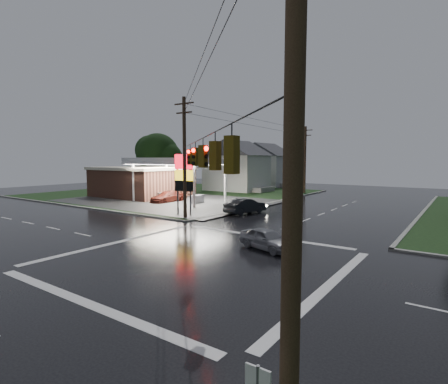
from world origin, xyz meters
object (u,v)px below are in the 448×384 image
Objects in this scene: gas_station at (147,179)px; utility_pole_n at (305,159)px; house_near at (237,165)px; utility_pole_nw at (185,156)px; utility_pole_se at (294,144)px; pylon_sign at (184,174)px; house_far at (265,164)px; tree_nw_behind at (158,155)px; car_crossing at (267,239)px; car_north at (245,206)px; car_pump at (168,197)px.

gas_station is 2.50× the size of utility_pole_n.
utility_pole_n is 11.67m from house_near.
utility_pole_nw and utility_pole_se have the same top height.
house_near is (-11.45, 26.50, -1.32)m from utility_pole_nw.
pylon_sign is 0.55× the size of utility_pole_nw.
house_far is (-11.45, 37.50, 0.39)m from pylon_sign.
utility_pole_n is 0.95× the size of house_far.
utility_pole_n is (1.00, 27.50, 1.46)m from pylon_sign.
house_far is at bearing 107.92° from utility_pole_nw.
gas_station is 13.63m from tree_nw_behind.
house_near is 2.90× the size of car_crossing.
house_near is at bearing 123.79° from utility_pole_se.
utility_pole_n is 2.24× the size of car_north.
car_pump is at bearing 141.64° from utility_pole_nw.
pylon_sign is 1.28× the size of car_north.
car_pump reaches higher than car_crossing.
car_north is at bearing -82.45° from utility_pole_n.
gas_station is 24.60m from utility_pole_n.
utility_pole_se is at bearing -41.40° from car_pump.
utility_pole_nw is 1.05× the size of utility_pole_n.
tree_nw_behind reaches higher than gas_station.
tree_nw_behind is 44.57m from car_crossing.
utility_pole_n is 25.63m from tree_nw_behind.
pylon_sign is 14.43m from car_crossing.
car_north is 0.94× the size of car_pump.
utility_pole_nw reaches higher than utility_pole_n.
gas_station is 31.82m from car_crossing.
tree_nw_behind is (-23.34, 19.49, 2.17)m from pylon_sign.
house_near is at bearing 53.43° from car_crossing.
utility_pole_se is 58.64m from tree_nw_behind.
utility_pole_nw reaches higher than tree_nw_behind.
utility_pole_se reaches higher than house_near.
utility_pole_nw is at bearing -72.08° from house_far.
tree_nw_behind is 20.31m from car_pump.
utility_pole_nw is at bearing 73.68° from car_north.
car_pump is at bearing -84.76° from house_far.
utility_pole_nw reaches higher than house_far.
gas_station is 19.82m from car_north.
house_far is 21.65m from tree_nw_behind.
utility_pole_se is 39.40m from car_pump.
pylon_sign reaches higher than car_north.
house_near is (4.73, 16.30, 1.86)m from gas_station.
house_far reaches higher than car_pump.
house_near is at bearing 73.83° from gas_station.
house_near is 25.65m from car_north.
car_crossing is (-7.58, 13.47, -5.07)m from utility_pole_se.
gas_station is 5.60× the size of car_north.
utility_pole_se is 1.00× the size of house_far.
car_north is at bearing -28.48° from tree_nw_behind.
house_far reaches higher than gas_station.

